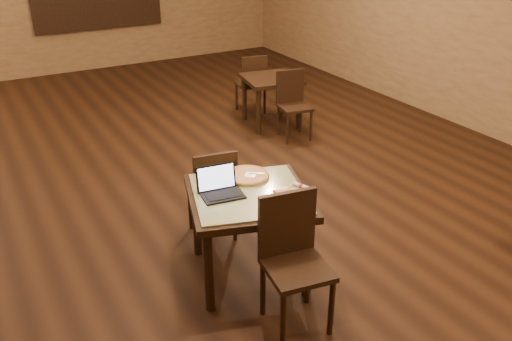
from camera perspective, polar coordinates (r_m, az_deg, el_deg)
ground at (r=6.30m, az=-7.73°, el=-0.27°), size 10.00×10.00×0.00m
wall_right at (r=8.12m, az=19.63°, el=15.62°), size 0.02×10.00×3.00m
tiled_table at (r=4.25m, az=-0.78°, el=-3.57°), size 1.15×1.15×0.76m
chair_main_near at (r=3.87m, az=3.87°, el=-8.67°), size 0.49×0.49×1.00m
chair_main_far at (r=4.81m, az=-4.50°, el=-2.04°), size 0.44×0.44×0.89m
laptop at (r=4.18m, az=-3.86°, el=-1.74°), size 0.34×0.28×0.22m
plate at (r=4.16m, az=3.07°, el=-2.56°), size 0.25×0.25×0.01m
pizza_slice at (r=4.16m, az=3.07°, el=-2.37°), size 0.28×0.28×0.02m
pizza_pan at (r=4.44m, az=-0.93°, el=-0.67°), size 0.35×0.35×0.01m
pizza_whole at (r=4.43m, az=-0.94°, el=-0.49°), size 0.36×0.36×0.03m
spatula at (r=4.42m, az=-0.58°, el=-0.44°), size 0.22×0.21×0.01m
napkin_roll at (r=4.28m, az=4.82°, el=-1.65°), size 0.08×0.15×0.04m
other_table_a at (r=7.50m, az=1.62°, el=8.96°), size 0.84×0.84×0.68m
other_table_a_chair_near at (r=7.12m, az=3.86°, el=7.38°), size 0.44×0.44×0.88m
other_table_a_chair_far at (r=7.94m, az=-0.41°, el=9.41°), size 0.44×0.44×0.88m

